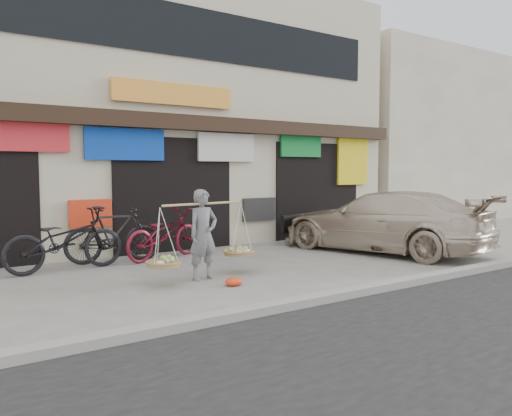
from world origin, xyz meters
TOP-DOWN VIEW (x-y plane):
  - ground at (0.00, 0.00)m, footprint 70.00×70.00m
  - kerb at (0.00, -2.00)m, footprint 70.00×0.25m
  - shophouse_block at (-0.00, 6.42)m, footprint 14.00×6.32m
  - neighbor_east at (13.50, 7.00)m, footprint 12.00×7.00m
  - street_vendor at (-0.92, 0.33)m, footprint 2.18×0.78m
  - bike_0 at (-2.77, 2.46)m, footprint 2.31×0.98m
  - bike_1 at (-1.71, 2.80)m, footprint 2.05×0.88m
  - bike_2 at (-0.64, 2.66)m, footprint 2.20×1.37m
  - suv at (4.02, 0.64)m, footprint 3.23×5.32m
  - red_bag at (-0.73, -0.39)m, footprint 0.31×0.25m

SIDE VIEW (x-z plane):
  - ground at x=0.00m, z-range 0.00..0.00m
  - kerb at x=0.00m, z-range 0.00..0.12m
  - red_bag at x=-0.73m, z-range 0.00..0.14m
  - bike_2 at x=-0.64m, z-range 0.00..1.09m
  - bike_0 at x=-2.77m, z-range 0.00..1.18m
  - bike_1 at x=-1.71m, z-range 0.00..1.19m
  - suv at x=4.02m, z-range 0.00..1.44m
  - street_vendor at x=-0.92m, z-range -0.06..1.53m
  - neighbor_east at x=13.50m, z-range 0.00..6.40m
  - shophouse_block at x=0.00m, z-range -0.05..6.95m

